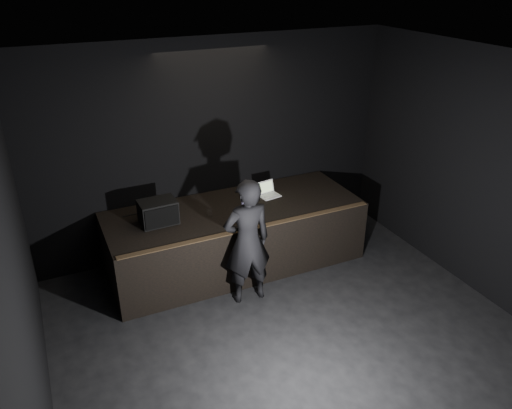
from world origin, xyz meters
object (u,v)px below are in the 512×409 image
Objects in this scene: stage_riser at (235,236)px; stage_monitor at (158,212)px; person at (247,242)px; laptop at (268,192)px; beer_can at (243,203)px.

stage_monitor is (-1.19, 0.02, 0.68)m from stage_riser.
stage_riser is at bearing -100.14° from person.
beer_can is (-0.55, -0.25, 0.02)m from laptop.
person is (0.99, -0.97, -0.23)m from stage_monitor.
stage_riser is at bearing -3.22° from stage_monitor.
person reaches higher than stage_monitor.
laptop is at bearing -125.63° from person.
person is (-0.20, -0.95, 0.45)m from stage_riser.
stage_monitor reaches higher than stage_riser.
person is at bearing -46.61° from stage_monitor.
beer_can is at bearing -4.83° from stage_monitor.
laptop reaches higher than beer_can.
person is at bearing -110.12° from beer_can.
stage_monitor is at bearing -42.56° from person.
stage_monitor is at bearing 177.47° from beer_can.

